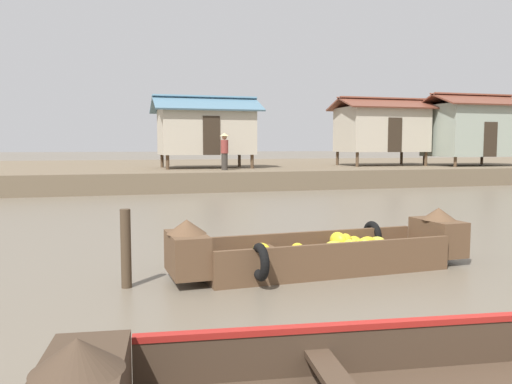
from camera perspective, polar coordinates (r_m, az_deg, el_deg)
ground_plane at (r=12.63m, az=-2.40°, el=-3.65°), size 300.00×300.00×0.00m
riverbank_strip at (r=30.89m, az=-10.56°, el=2.24°), size 160.00×20.00×0.83m
banana_boat at (r=8.13m, az=7.59°, el=-6.37°), size 4.83×1.93×0.90m
stilt_house_left at (r=25.66m, az=-5.55°, el=6.75°), size 5.12×3.38×3.51m
stilt_house_mid_left at (r=29.47m, az=13.60°, el=6.78°), size 5.18×3.31×3.71m
stilt_house_mid_right at (r=30.83m, az=22.50°, el=6.37°), size 4.95×3.61×3.90m
vendor_person at (r=23.33m, az=-3.48°, el=4.69°), size 0.44×0.44×1.66m
mooring_post at (r=7.27m, az=-14.10°, el=-6.04°), size 0.14×0.14×1.08m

